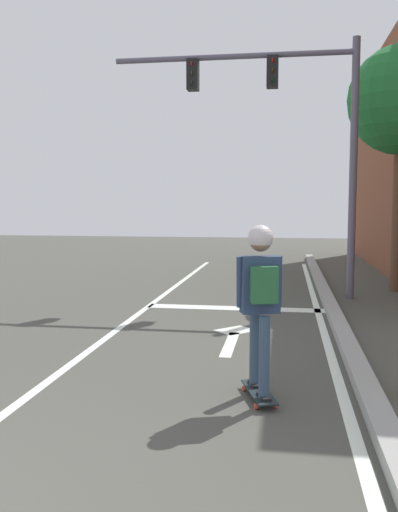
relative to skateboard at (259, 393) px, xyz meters
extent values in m
cube|color=silver|center=(-2.37, 2.84, -0.07)|extent=(0.12, 20.00, 0.01)
cube|color=silver|center=(0.86, 2.84, -0.07)|extent=(0.12, 20.00, 0.01)
cube|color=silver|center=(-0.68, 4.82, -0.07)|extent=(3.38, 0.40, 0.01)
cube|color=silver|center=(-0.51, 2.15, -0.07)|extent=(0.16, 1.40, 0.01)
cube|color=silver|center=(-0.51, 3.00, -0.07)|extent=(0.71, 0.71, 0.01)
cube|color=#979691|center=(1.11, 2.84, 0.00)|extent=(0.24, 24.00, 0.14)
cube|color=black|center=(0.00, 0.00, 0.01)|extent=(0.42, 0.79, 0.02)
cube|color=#B2B2B7|center=(-0.08, 0.25, -0.01)|extent=(0.17, 0.10, 0.01)
cylinder|color=#D44637|center=(-0.17, 0.22, -0.04)|extent=(0.05, 0.06, 0.06)
cylinder|color=#D44637|center=(0.01, 0.28, -0.04)|extent=(0.05, 0.06, 0.06)
cube|color=#B2B2B7|center=(0.08, -0.25, -0.01)|extent=(0.17, 0.10, 0.01)
cylinder|color=#D44637|center=(-0.01, -0.28, -0.04)|extent=(0.05, 0.06, 0.06)
cylinder|color=#D44637|center=(0.17, -0.22, -0.04)|extent=(0.05, 0.06, 0.06)
cylinder|color=#344960|center=(-0.06, 0.18, 0.42)|extent=(0.11, 0.11, 0.81)
cube|color=black|center=(-0.06, 0.18, 0.03)|extent=(0.16, 0.26, 0.03)
cylinder|color=#344960|center=(0.06, -0.18, 0.42)|extent=(0.11, 0.11, 0.81)
cube|color=black|center=(0.06, -0.18, 0.03)|extent=(0.16, 0.26, 0.03)
cube|color=navy|center=(0.00, 0.00, 1.12)|extent=(0.42, 0.29, 0.57)
cylinder|color=navy|center=(-0.20, -0.03, 1.14)|extent=(0.07, 0.13, 0.52)
cylinder|color=navy|center=(0.18, 0.09, 1.14)|extent=(0.07, 0.12, 0.52)
sphere|color=#8D6349|center=(0.00, 0.00, 1.56)|extent=(0.23, 0.23, 0.23)
sphere|color=silver|center=(0.00, 0.00, 1.59)|extent=(0.25, 0.25, 0.25)
cube|color=#256036|center=(0.04, -0.13, 1.14)|extent=(0.29, 0.21, 0.36)
cylinder|color=#5C5568|center=(1.61, 6.32, 2.61)|extent=(0.16, 0.16, 5.37)
cylinder|color=#5C5568|center=(-0.91, 6.32, 5.00)|extent=(5.05, 0.12, 0.12)
cube|color=black|center=(-0.07, 6.32, 4.65)|extent=(0.24, 0.28, 0.64)
cylinder|color=red|center=(-0.07, 6.17, 4.85)|extent=(0.02, 0.10, 0.10)
cylinder|color=#3C3106|center=(-0.07, 6.17, 4.65)|extent=(0.02, 0.10, 0.10)
cylinder|color=black|center=(-0.07, 6.17, 4.45)|extent=(0.02, 0.10, 0.10)
cube|color=black|center=(-1.76, 6.32, 4.65)|extent=(0.24, 0.28, 0.64)
cylinder|color=red|center=(-1.76, 6.17, 4.85)|extent=(0.02, 0.10, 0.10)
cylinder|color=#3C3106|center=(-1.76, 6.17, 4.65)|extent=(0.02, 0.10, 0.10)
cylinder|color=black|center=(-1.76, 6.17, 4.45)|extent=(0.02, 0.10, 0.10)
camera|label=1|loc=(0.24, -5.43, 1.92)|focal=38.24mm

